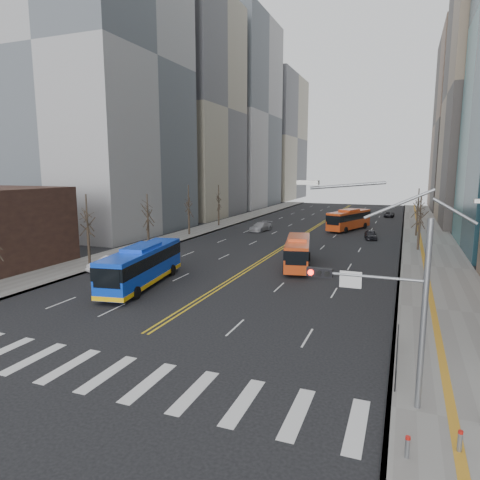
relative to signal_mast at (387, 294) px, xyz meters
The scene contains 17 objects.
ground 14.73m from the signal_mast, behind, with size 220.00×220.00×0.00m, color black.
sidewalk_right 43.43m from the signal_mast, 85.04° to the left, with size 7.00×130.00×0.15m, color slate.
sidewalk_left 52.80m from the signal_mast, 125.14° to the left, with size 5.00×130.00×0.15m, color slate.
crosswalk 14.73m from the signal_mast, behind, with size 26.70×4.00×0.01m.
centerline 54.98m from the signal_mast, 104.56° to the left, with size 0.55×100.00×0.01m.
office_towers 70.52m from the signal_mast, 101.59° to the left, with size 83.00×134.00×58.00m.
signal_mast is the anchor object (origin of this frame).
pedestrian_railing 5.71m from the signal_mast, 82.40° to the left, with size 0.06×6.06×1.02m.
bollards 5.43m from the signal_mast, 40.86° to the right, with size 2.87×3.17×0.78m.
street_trees 38.71m from the signal_mast, 122.76° to the left, with size 35.20×47.20×7.60m.
blue_bus 23.86m from the signal_mast, 148.47° to the left, with size 4.42×12.21×3.48m.
red_bus_near 25.95m from the signal_mast, 111.45° to the left, with size 4.21×10.08×3.15m.
red_bus_far 53.92m from the signal_mast, 98.50° to the left, with size 5.96×11.01×3.43m.
car_white 30.90m from the signal_mast, 149.06° to the left, with size 1.52×4.35×1.43m, color white.
car_dark_mid 45.40m from the signal_mast, 94.91° to the left, with size 1.54×3.83×1.31m, color black.
car_silver 51.62m from the signal_mast, 114.14° to the left, with size 2.06×5.06×1.47m, color #9B9BA0.
car_dark_far 76.17m from the signal_mast, 91.91° to the left, with size 1.81×3.94×1.09m, color black.
Camera 1 is at (14.25, -15.81, 9.85)m, focal length 32.00 mm.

